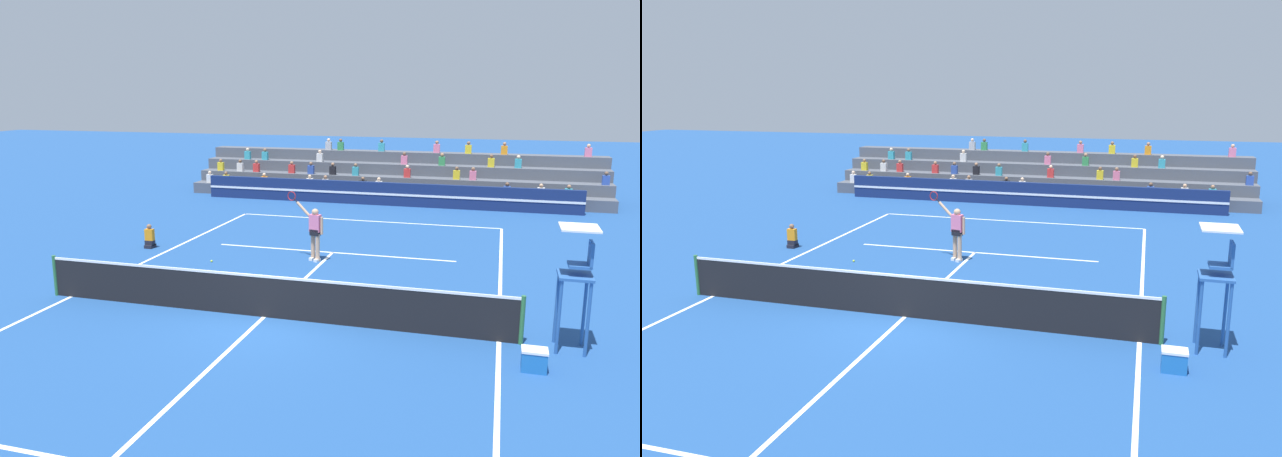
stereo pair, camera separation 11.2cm
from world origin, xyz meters
The scene contains 10 objects.
ground_plane centered at (0.00, 0.00, 0.00)m, with size 120.00×120.00×0.00m, color navy.
court_lines centered at (0.00, 0.00, 0.00)m, with size 11.10×23.90×0.01m.
tennis_net centered at (0.00, 0.00, 0.54)m, with size 12.00×0.10×1.10m.
sponsor_banner_wall centered at (0.00, 15.78, 0.55)m, with size 18.00×0.26×1.10m.
bleacher_stand centered at (-0.01, 18.95, 0.83)m, with size 20.95×3.80×2.83m.
umpire_chair centered at (6.97, 0.00, 1.72)m, with size 0.76×0.84×2.67m.
ball_kid_courtside centered at (-6.31, 5.29, 0.33)m, with size 0.30×0.36×0.84m.
tennis_player centered at (-0.31, 5.29, 0.98)m, with size 1.35×0.49×2.26m.
tennis_ball centered at (-3.42, 4.18, 0.03)m, with size 0.07×0.07×0.07m, color #C6DB33.
equipment_cooler centered at (6.16, -1.30, 0.23)m, with size 0.50×0.38×0.45m.
Camera 1 is at (5.29, -13.37, 5.38)m, focal length 35.00 mm.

